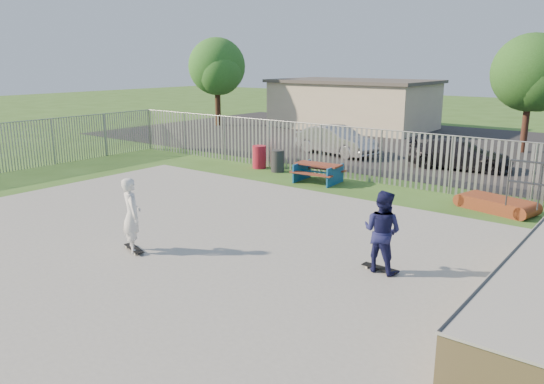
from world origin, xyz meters
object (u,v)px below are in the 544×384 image
Objects in this scene: skater_navy at (382,231)px; trash_bin_grey at (278,161)px; car_dark at (459,154)px; funbox at (496,204)px; trash_bin_red at (259,157)px; tree_mid at (531,73)px; skater_white at (132,215)px; car_silver at (336,140)px; tree_left at (217,67)px; picnic_table at (318,173)px.

trash_bin_grey is at bearing -39.59° from skater_navy.
trash_bin_grey is at bearing 122.39° from car_dark.
car_dark is (-3.07, 5.67, 0.43)m from funbox.
trash_bin_red is at bearing -169.93° from funbox.
skater_navy reaches higher than car_dark.
skater_navy is (1.48, -18.55, -2.84)m from tree_mid.
tree_mid is at bearing 113.59° from funbox.
skater_white is (3.21, -9.78, 0.57)m from trash_bin_grey.
skater_navy is at bearing -38.74° from trash_bin_red.
skater_white is (4.28, -9.91, 0.54)m from trash_bin_red.
tree_left reaches higher than car_silver.
car_dark reaches higher than trash_bin_grey.
tree_left is at bearing 139.72° from trash_bin_red.
car_dark is (3.32, 5.72, 0.27)m from picnic_table.
picnic_table is 0.30× the size of tree_left.
car_dark reaches higher than funbox.
skater_white is (-3.59, -20.96, -2.84)m from tree_mid.
picnic_table is 0.43× the size of car_dark.
tree_mid is (19.64, 1.07, -0.16)m from tree_left.
car_dark is 19.49m from tree_left.
skater_white is at bearing 160.96° from car_dark.
picnic_table is at bearing -46.74° from skater_navy.
tree_left is at bearing 77.77° from car_silver.
tree_left reaches higher than trash_bin_grey.
skater_navy is at bearing -79.96° from funbox.
car_silver is at bearing -22.43° from tree_left.
trash_bin_grey is 0.51× the size of skater_white.
tree_left reaches higher than skater_white.
trash_bin_red is 1.08m from trash_bin_grey.
tree_left reaches higher than skater_navy.
trash_bin_grey is at bearing -167.84° from car_silver.
funbox is 0.51× the size of car_dark.
tree_left is 3.44× the size of skater_navy.
skater_navy is at bearing -85.44° from tree_mid.
tree_mid is (6.96, 6.31, 3.15)m from car_silver.
picnic_table is 6.05m from car_silver.
trash_bin_red is at bearing -39.25° from skater_white.
car_dark is at bearing 55.39° from picnic_table.
skater_white is at bearing -51.09° from tree_left.
skater_navy reaches higher than trash_bin_red.
tree_left reaches higher than tree_mid.
tree_mid is at bearing 64.90° from picnic_table.
funbox is 8.78m from trash_bin_grey.
car_dark is at bearing 41.98° from trash_bin_grey.
skater_navy is at bearing -177.87° from car_dark.
tree_mid is 3.30× the size of skater_navy.
picnic_table is 1.87× the size of trash_bin_red.
tree_left is 3.44× the size of skater_white.
picnic_table is at bearing -165.46° from funbox.
trash_bin_grey is 7.65m from car_dark.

